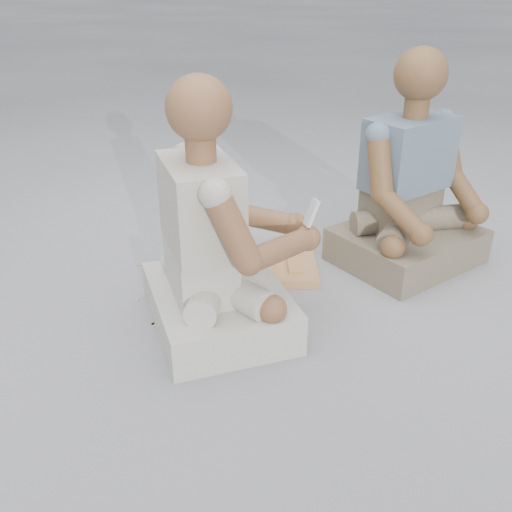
{
  "coord_description": "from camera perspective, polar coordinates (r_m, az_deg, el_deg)",
  "views": [
    {
      "loc": [
        -0.25,
        -1.79,
        1.26
      ],
      "look_at": [
        -0.04,
        0.1,
        0.3
      ],
      "focal_mm": 40.0,
      "sensor_mm": 36.0,
      "label": 1
    }
  ],
  "objects": [
    {
      "name": "wood_chip_1",
      "position": [
        2.49,
        -11.74,
        -4.22
      ],
      "size": [
        0.02,
        0.02,
        0.0
      ],
      "primitive_type": "cube",
      "rotation": [
        0.0,
        0.0,
        1.12
      ],
      "color": "tan",
      "rests_on": "ground"
    },
    {
      "name": "chisel_2",
      "position": [
        2.39,
        0.29,
        -3.07
      ],
      "size": [
        0.22,
        0.04,
        0.02
      ],
      "rotation": [
        0.0,
        0.0,
        0.11
      ],
      "color": "silver",
      "rests_on": "tool_tray"
    },
    {
      "name": "wood_chip_6",
      "position": [
        2.31,
        -10.22,
        -6.74
      ],
      "size": [
        0.02,
        0.02,
        0.0
      ],
      "primitive_type": "cube",
      "rotation": [
        0.0,
        0.0,
        0.66
      ],
      "color": "tan",
      "rests_on": "ground"
    },
    {
      "name": "chisel_0",
      "position": [
        2.34,
        0.46,
        -3.64
      ],
      "size": [
        0.22,
        0.03,
        0.02
      ],
      "rotation": [
        0.0,
        0.0,
        0.05
      ],
      "color": "silver",
      "rests_on": "tool_tray"
    },
    {
      "name": "wood_chip_0",
      "position": [
        2.77,
        -11.61,
        -0.88
      ],
      "size": [
        0.02,
        0.02,
        0.0
      ],
      "primitive_type": "cube",
      "rotation": [
        0.0,
        0.0,
        2.79
      ],
      "color": "tan",
      "rests_on": "ground"
    },
    {
      "name": "companion",
      "position": [
        2.73,
        15.18,
        5.79
      ],
      "size": [
        0.79,
        0.74,
        0.98
      ],
      "rotation": [
        0.0,
        0.0,
        3.66
      ],
      "color": "#706851",
      "rests_on": "ground"
    },
    {
      "name": "wood_chip_3",
      "position": [
        2.52,
        0.36,
        -3.25
      ],
      "size": [
        0.02,
        0.02,
        0.0
      ],
      "primitive_type": "cube",
      "rotation": [
        0.0,
        0.0,
        0.3
      ],
      "color": "tan",
      "rests_on": "ground"
    },
    {
      "name": "chisel_8",
      "position": [
        2.26,
        -4.9,
        -5.02
      ],
      "size": [
        0.18,
        0.16,
        0.02
      ],
      "rotation": [
        0.0,
        0.0,
        -0.71
      ],
      "color": "silver",
      "rests_on": "tool_tray"
    },
    {
      "name": "ground",
      "position": [
        2.2,
        1.24,
        -8.14
      ],
      "size": [
        60.0,
        60.0,
        0.0
      ],
      "primitive_type": "plane",
      "color": "#9A9A9F",
      "rests_on": "ground"
    },
    {
      "name": "chisel_7",
      "position": [
        2.37,
        -0.22,
        -3.48
      ],
      "size": [
        0.19,
        0.15,
        0.02
      ],
      "rotation": [
        0.0,
        0.0,
        -0.65
      ],
      "color": "silver",
      "rests_on": "tool_tray"
    },
    {
      "name": "craftsman",
      "position": [
        2.12,
        -4.11,
        0.65
      ],
      "size": [
        0.7,
        0.71,
        0.96
      ],
      "rotation": [
        0.0,
        0.0,
        -1.35
      ],
      "color": "#B8B5AA",
      "rests_on": "ground"
    },
    {
      "name": "chisel_1",
      "position": [
        2.22,
        -5.43,
        -5.52
      ],
      "size": [
        0.09,
        0.21,
        0.02
      ],
      "rotation": [
        0.0,
        0.0,
        -1.23
      ],
      "color": "silver",
      "rests_on": "tool_tray"
    },
    {
      "name": "chisel_4",
      "position": [
        2.35,
        -1.14,
        -3.44
      ],
      "size": [
        0.19,
        0.14,
        0.02
      ],
      "rotation": [
        0.0,
        0.0,
        0.62
      ],
      "color": "silver",
      "rests_on": "tool_tray"
    },
    {
      "name": "wood_chip_2",
      "position": [
        2.23,
        -6.23,
        -7.74
      ],
      "size": [
        0.02,
        0.02,
        0.0
      ],
      "primitive_type": "cube",
      "rotation": [
        0.0,
        0.0,
        1.7
      ],
      "color": "tan",
      "rests_on": "ground"
    },
    {
      "name": "wood_chip_4",
      "position": [
        2.51,
        -7.47,
        -3.61
      ],
      "size": [
        0.02,
        0.02,
        0.0
      ],
      "primitive_type": "cube",
      "rotation": [
        0.0,
        0.0,
        1.66
      ],
      "color": "tan",
      "rests_on": "ground"
    },
    {
      "name": "mobile_phone",
      "position": [
        2.12,
        5.57,
        4.33
      ],
      "size": [
        0.06,
        0.05,
        0.1
      ],
      "rotation": [
        -0.35,
        0.0,
        -1.36
      ],
      "color": "silver",
      "rests_on": "craftsman"
    },
    {
      "name": "chisel_6",
      "position": [
        2.38,
        -1.8,
        -3.01
      ],
      "size": [
        0.21,
        0.09,
        0.02
      ],
      "rotation": [
        0.0,
        0.0,
        -0.34
      ],
      "color": "silver",
      "rests_on": "tool_tray"
    },
    {
      "name": "wood_chip_7",
      "position": [
        2.6,
        -1.32,
        -2.24
      ],
      "size": [
        0.02,
        0.02,
        0.0
      ],
      "primitive_type": "cube",
      "rotation": [
        0.0,
        0.0,
        0.73
      ],
      "color": "tan",
      "rests_on": "ground"
    },
    {
      "name": "carved_panel",
      "position": [
        2.67,
        -0.14,
        -0.97
      ],
      "size": [
        0.61,
        0.43,
        0.04
      ],
      "primitive_type": "cube",
      "rotation": [
        0.0,
        0.0,
        -0.09
      ],
      "color": "#A1643E",
      "rests_on": "ground"
    },
    {
      "name": "chisel_5",
      "position": [
        2.26,
        -3.78,
        -4.87
      ],
      "size": [
        0.21,
        0.09,
        0.02
      ],
      "rotation": [
        0.0,
        0.0,
        -0.33
      ],
      "color": "silver",
      "rests_on": "tool_tray"
    },
    {
      "name": "chisel_3",
      "position": [
        2.34,
        -1.92,
        -4.03
      ],
      "size": [
        0.06,
        0.22,
        0.02
      ],
      "rotation": [
        0.0,
        0.0,
        -1.36
      ],
      "color": "silver",
      "rests_on": "tool_tray"
    },
    {
      "name": "wood_chip_8",
      "position": [
        2.31,
        -10.22,
        -6.7
      ],
      "size": [
        0.02,
        0.02,
        0.0
      ],
      "primitive_type": "cube",
      "rotation": [
        0.0,
        0.0,
        0.59
      ],
      "color": "tan",
      "rests_on": "ground"
    },
    {
      "name": "wood_chip_5",
      "position": [
        2.46,
        -10.26,
        -4.45
      ],
      "size": [
        0.02,
        0.02,
        0.0
      ],
      "primitive_type": "cube",
      "rotation": [
        0.0,
        0.0,
        2.86
      ],
      "color": "tan",
      "rests_on": "ground"
    },
    {
      "name": "tool_tray",
      "position": [
        2.37,
        -4.17,
        -3.7
      ],
      "size": [
        0.56,
        0.5,
        0.06
      ],
      "rotation": [
        0.0,
        0.0,
        0.27
      ],
      "color": "brown",
      "rests_on": "carved_panel"
    }
  ]
}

